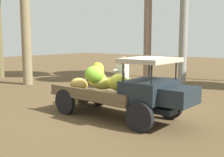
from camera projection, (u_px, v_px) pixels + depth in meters
name	position (u px, v px, depth m)	size (l,w,h in m)	color
ground_plane	(122.00, 115.00, 8.84)	(60.00, 60.00, 0.00)	brown
truck	(125.00, 89.00, 8.36)	(4.51, 1.82, 1.83)	#1D252C
farmer	(123.00, 77.00, 10.41)	(0.53, 0.46, 1.72)	#BABA9C
wooden_crate	(81.00, 97.00, 10.48)	(0.46, 0.39, 0.45)	olive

